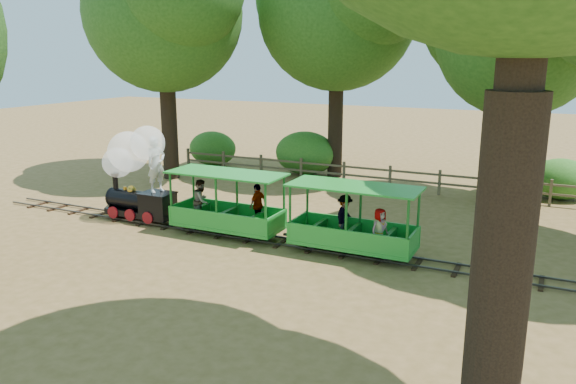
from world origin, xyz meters
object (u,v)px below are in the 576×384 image
at_px(carriage_front, 226,209).
at_px(fence, 367,174).
at_px(locomotive, 135,166).
at_px(carriage_rear, 354,227).

bearing_deg(carriage_front, fence, 76.69).
relative_size(locomotive, fence, 0.18).
bearing_deg(fence, carriage_front, -103.31).
relative_size(carriage_rear, fence, 0.20).
xyz_separation_m(locomotive, carriage_rear, (7.62, -0.04, -1.04)).
height_order(locomotive, carriage_rear, locomotive).
bearing_deg(locomotive, fence, 55.59).
xyz_separation_m(carriage_rear, fence, (-2.20, 7.96, -0.22)).
distance_m(carriage_rear, fence, 8.26).
height_order(carriage_front, carriage_rear, same).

